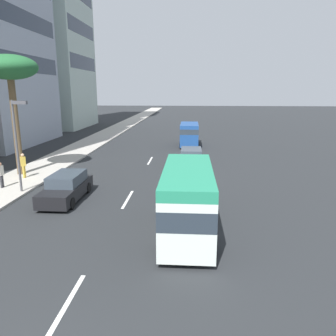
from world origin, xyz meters
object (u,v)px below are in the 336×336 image
Objects in this scene: minibus_second at (188,198)px; street_lamp at (18,135)px; van_lead at (189,133)px; pedestrian_mid_block at (1,174)px; car_third at (67,187)px; car_fourth at (191,158)px; pedestrian_near_lamp at (23,164)px; palm_tree at (10,71)px.

minibus_second is 1.18× the size of street_lamp.
van_lead is at bearing -29.02° from street_lamp.
pedestrian_mid_block is 3.24m from street_lamp.
car_third is at bearing -90.95° from pedestrian_mid_block.
minibus_second reaches higher than pedestrian_mid_block.
car_fourth is at bearing -41.11° from pedestrian_mid_block.
minibus_second reaches higher than pedestrian_near_lamp.
car_fourth is 14.47m from pedestrian_mid_block.
pedestrian_mid_block is at bearing 69.33° from street_lamp.
pedestrian_near_lamp is at bearing 113.40° from car_fourth.
van_lead is 2.87× the size of pedestrian_near_lamp.
palm_tree is at bearing 107.81° from car_fourth.
palm_tree reaches higher than car_third.
car_third is 0.55× the size of palm_tree.
van_lead is at bearing -41.47° from palm_tree.
car_fourth is at bearing -51.53° from street_lamp.
van_lead is 1.08× the size of car_fourth.
street_lamp is at bearing 128.47° from car_fourth.
pedestrian_near_lamp is (-5.21, 12.03, 0.41)m from car_fourth.
van_lead is at bearing 159.89° from car_third.
pedestrian_mid_block is (-17.86, 12.04, -0.40)m from van_lead.
street_lamp is (0.91, 3.16, 2.97)m from car_third.
van_lead is 3.05× the size of pedestrian_mid_block.
palm_tree reaches higher than minibus_second.
car_fourth is (13.37, -0.16, -0.91)m from minibus_second.
car_third is 2.64× the size of pedestrian_near_lamp.
car_third is (4.11, 7.18, -0.91)m from minibus_second.
car_third is at bearing -132.77° from palm_tree.
van_lead is 0.91× the size of street_lamp.
car_fourth is at bearing -72.19° from palm_tree.
pedestrian_near_lamp is at bearing 142.49° from van_lead.
car_third is 2.81× the size of pedestrian_mid_block.
car_third is at bearing 159.89° from van_lead.
palm_tree is at bearing 138.53° from van_lead.
palm_tree is at bearing 29.46° from street_lamp.
street_lamp is (-3.13, -1.53, 2.57)m from pedestrian_near_lamp.
pedestrian_mid_block is 0.19× the size of palm_tree.
palm_tree reaches higher than street_lamp.
pedestrian_near_lamp is at bearing -130.77° from car_third.
car_fourth is at bearing 141.58° from car_third.
car_fourth is (9.26, -7.34, -0.01)m from car_third.
palm_tree is (3.54, 0.61, 6.58)m from pedestrian_mid_block.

